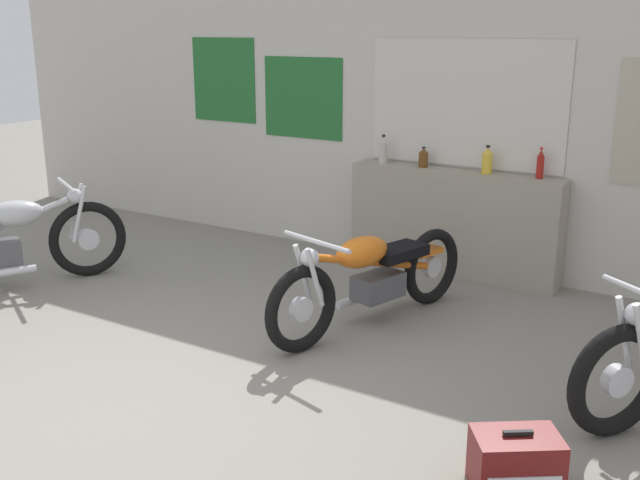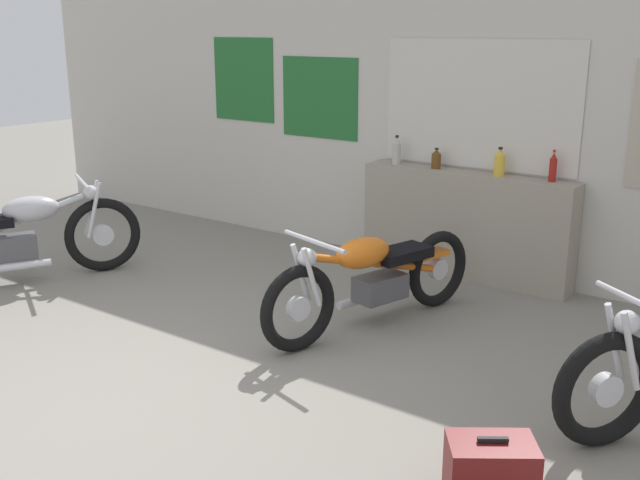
% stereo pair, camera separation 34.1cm
% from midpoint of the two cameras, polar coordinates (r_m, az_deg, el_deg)
% --- Properties ---
extents(ground_plane, '(24.00, 24.00, 0.00)m').
position_cam_midpoint_polar(ground_plane, '(4.58, -17.62, -12.66)').
color(ground_plane, gray).
extents(wall_back, '(10.00, 0.07, 2.80)m').
position_cam_midpoint_polar(wall_back, '(6.93, 4.82, 9.86)').
color(wall_back, beige).
rests_on(wall_back, ground_plane).
extents(sill_counter, '(1.90, 0.28, 0.93)m').
position_cam_midpoint_polar(sill_counter, '(6.67, 8.67, 1.30)').
color(sill_counter, gray).
rests_on(sill_counter, ground_plane).
extents(bottle_leftmost, '(0.08, 0.08, 0.26)m').
position_cam_midpoint_polar(bottle_leftmost, '(6.85, 3.41, 6.80)').
color(bottle_leftmost, '#B7B2A8').
rests_on(bottle_leftmost, sill_counter).
extents(bottle_left_center, '(0.08, 0.08, 0.18)m').
position_cam_midpoint_polar(bottle_left_center, '(6.70, 6.44, 6.21)').
color(bottle_left_center, '#5B3814').
rests_on(bottle_left_center, sill_counter).
extents(bottle_center, '(0.09, 0.09, 0.24)m').
position_cam_midpoint_polar(bottle_center, '(6.48, 11.15, 5.91)').
color(bottle_center, gold).
rests_on(bottle_center, sill_counter).
extents(bottle_right_center, '(0.06, 0.06, 0.26)m').
position_cam_midpoint_polar(bottle_right_center, '(6.36, 14.97, 5.55)').
color(bottle_right_center, maroon).
rests_on(bottle_right_center, sill_counter).
extents(motorcycle_silver, '(1.07, 1.85, 0.85)m').
position_cam_midpoint_polar(motorcycle_silver, '(6.81, -24.32, -0.13)').
color(motorcycle_silver, black).
rests_on(motorcycle_silver, ground_plane).
extents(motorcycle_orange, '(0.77, 1.93, 0.77)m').
position_cam_midpoint_polar(motorcycle_orange, '(5.46, 2.18, -2.74)').
color(motorcycle_orange, black).
rests_on(motorcycle_orange, ground_plane).
extents(hard_case_darkred, '(0.49, 0.45, 0.31)m').
position_cam_midpoint_polar(hard_case_darkred, '(3.77, 12.09, -16.30)').
color(hard_case_darkred, maroon).
rests_on(hard_case_darkred, ground_plane).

